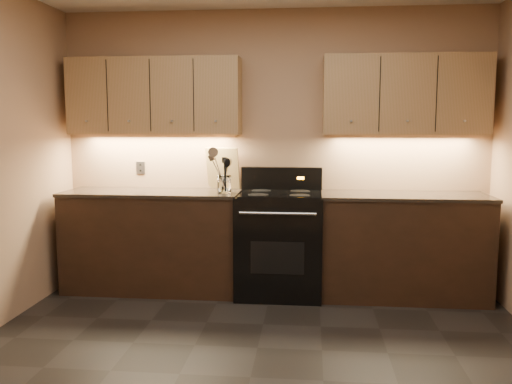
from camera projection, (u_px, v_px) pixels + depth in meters
floor at (251, 377)px, 3.32m from camera, size 4.00×4.00×0.00m
wall_back at (274, 150)px, 5.13m from camera, size 4.00×0.04×2.60m
counter_left at (154, 240)px, 5.05m from camera, size 1.62×0.62×0.93m
counter_right at (403, 246)px, 4.82m from camera, size 1.46×0.62×0.93m
stove at (280, 242)px, 4.91m from camera, size 0.76×0.68×1.14m
upper_cab_left at (155, 96)px, 5.03m from camera, size 1.60×0.30×0.70m
upper_cab_right at (405, 95)px, 4.81m from camera, size 1.44×0.30×0.70m
outlet_plate at (141, 168)px, 5.28m from camera, size 0.08×0.01×0.12m
utensil_crock at (224, 185)px, 4.86m from camera, size 0.16×0.16×0.16m
cutting_board at (223, 168)px, 5.15m from camera, size 0.33×0.15×0.39m
wooden_spoon at (222, 174)px, 4.85m from camera, size 0.13×0.16×0.31m
black_spoon at (223, 174)px, 4.86m from camera, size 0.11×0.11×0.31m
black_turner at (225, 174)px, 4.82m from camera, size 0.11×0.15×0.33m
steel_spatula at (227, 170)px, 4.85m from camera, size 0.24×0.12×0.38m
steel_skimmer at (226, 170)px, 4.82m from camera, size 0.21×0.11×0.40m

